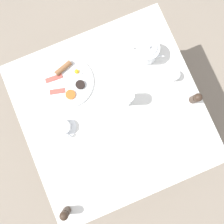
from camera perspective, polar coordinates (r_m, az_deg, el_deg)
name	(u,v)px	position (r m, az deg, el deg)	size (l,w,h in m)	color
ground_plane	(112,120)	(1.95, 0.00, -2.10)	(8.00, 8.00, 0.00)	gray
table	(112,113)	(1.32, 0.00, -0.37)	(1.02, 1.01, 0.70)	white
breakfast_plate	(68,81)	(1.30, -11.51, 7.91)	(0.30, 0.30, 0.04)	white
teapot_near	(147,51)	(1.29, 9.02, 15.36)	(0.17, 0.16, 0.13)	white
teacup_with_saucer_left	(64,127)	(1.25, -12.52, -3.90)	(0.14, 0.14, 0.06)	white
water_glass_tall	(127,98)	(1.19, 3.88, 3.67)	(0.07, 0.07, 0.15)	white
creamer_jug	(173,75)	(1.31, 15.68, 9.19)	(0.09, 0.06, 0.05)	white
pepper_grinder	(196,98)	(1.29, 21.13, 3.36)	(0.05, 0.05, 0.10)	#38281E
salt_grinder	(65,214)	(1.29, -12.15, -24.57)	(0.05, 0.05, 0.10)	#38281E
fork_by_plate	(95,156)	(1.25, -4.59, -11.43)	(0.16, 0.11, 0.00)	silver
knife_by_plate	(177,150)	(1.30, 16.71, -9.55)	(0.05, 0.23, 0.00)	silver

